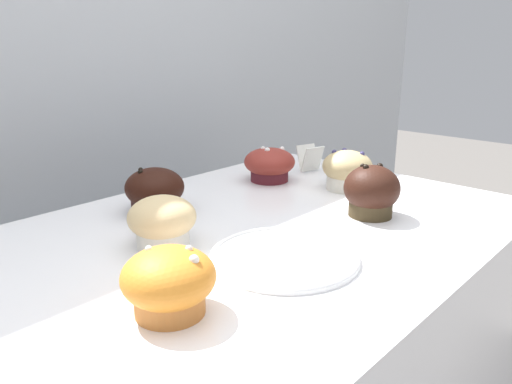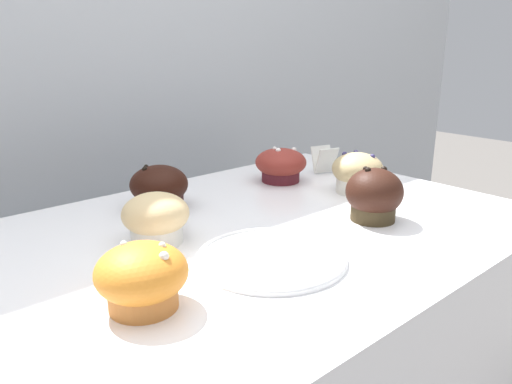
% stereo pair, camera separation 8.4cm
% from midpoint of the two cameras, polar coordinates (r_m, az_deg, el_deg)
% --- Properties ---
extents(wall_back, '(3.20, 0.10, 1.80)m').
position_cam_midpoint_polar(wall_back, '(1.28, -23.26, 0.49)').
color(wall_back, '#B2B7BC').
rests_on(wall_back, ground).
extents(muffin_front_center, '(0.10, 0.10, 0.08)m').
position_cam_midpoint_polar(muffin_front_center, '(1.01, 8.06, 2.48)').
color(muffin_front_center, silver).
rests_on(muffin_front_center, display_counter).
extents(muffin_back_left, '(0.10, 0.10, 0.08)m').
position_cam_midpoint_polar(muffin_back_left, '(0.57, -14.20, -10.03)').
color(muffin_back_left, '#CA7837').
rests_on(muffin_back_left, display_counter).
extents(muffin_back_right, '(0.10, 0.10, 0.09)m').
position_cam_midpoint_polar(muffin_back_right, '(0.86, 10.37, -0.03)').
color(muffin_back_right, '#3C301C').
rests_on(muffin_back_right, display_counter).
extents(muffin_front_left, '(0.11, 0.11, 0.08)m').
position_cam_midpoint_polar(muffin_front_left, '(1.06, -0.70, 3.15)').
color(muffin_front_left, '#501921').
rests_on(muffin_front_left, display_counter).
extents(muffin_front_right, '(0.10, 0.10, 0.08)m').
position_cam_midpoint_polar(muffin_front_right, '(0.90, -14.13, 0.08)').
color(muffin_front_right, '#341A18').
rests_on(muffin_front_right, display_counter).
extents(muffin_back_center, '(0.10, 0.10, 0.08)m').
position_cam_midpoint_polar(muffin_back_center, '(0.75, -13.88, -3.35)').
color(muffin_back_center, silver).
rests_on(muffin_back_center, display_counter).
extents(serving_plate, '(0.21, 0.21, 0.01)m').
position_cam_midpoint_polar(serving_plate, '(0.69, -0.24, -7.44)').
color(serving_plate, white).
rests_on(serving_plate, display_counter).
extents(price_card, '(0.06, 0.05, 0.06)m').
position_cam_midpoint_polar(price_card, '(1.14, 4.09, 3.85)').
color(price_card, white).
rests_on(price_card, display_counter).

